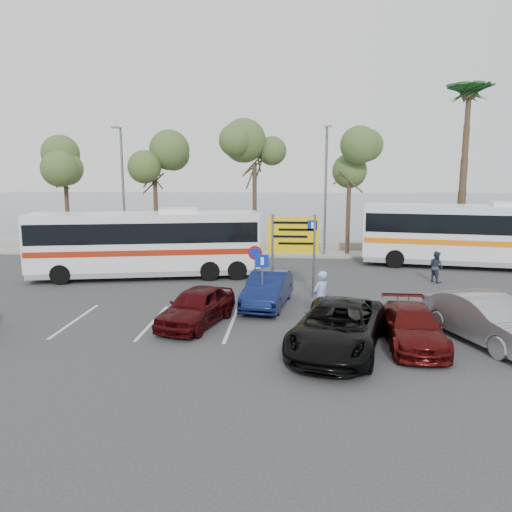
# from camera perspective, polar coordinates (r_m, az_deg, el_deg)

# --- Properties ---
(ground) EXTENTS (120.00, 120.00, 0.00)m
(ground) POSITION_cam_1_polar(r_m,az_deg,el_deg) (19.00, 1.18, -6.95)
(ground) COLOR #323234
(ground) RESTS_ON ground
(kerb_strip) EXTENTS (44.00, 2.40, 0.15)m
(kerb_strip) POSITION_cam_1_polar(r_m,az_deg,el_deg) (32.63, 2.47, 0.27)
(kerb_strip) COLOR gray
(kerb_strip) RESTS_ON ground
(seawall) EXTENTS (48.00, 0.80, 0.60)m
(seawall) POSITION_cam_1_polar(r_m,az_deg,el_deg) (34.57, 2.58, 1.19)
(seawall) COLOR gray
(seawall) RESTS_ON ground
(sea) EXTENTS (140.00, 140.00, 0.00)m
(sea) POSITION_cam_1_polar(r_m,az_deg,el_deg) (78.36, 3.50, 5.79)
(sea) COLOR #405B67
(sea) RESTS_ON ground
(tree_far_left) EXTENTS (3.20, 3.20, 7.60)m
(tree_far_left) POSITION_cam_1_polar(r_m,az_deg,el_deg) (35.48, -21.10, 10.55)
(tree_far_left) COLOR #382619
(tree_far_left) RESTS_ON kerb_strip
(tree_left) EXTENTS (3.20, 3.20, 7.20)m
(tree_left) POSITION_cam_1_polar(r_m,az_deg,el_deg) (33.39, -11.55, 10.52)
(tree_left) COLOR #382619
(tree_left) RESTS_ON kerb_strip
(tree_mid) EXTENTS (3.20, 3.20, 8.00)m
(tree_mid) POSITION_cam_1_polar(r_m,az_deg,el_deg) (32.28, -0.16, 11.90)
(tree_mid) COLOR #382619
(tree_mid) RESTS_ON kerb_strip
(tree_right) EXTENTS (3.20, 3.20, 7.40)m
(tree_right) POSITION_cam_1_polar(r_m,az_deg,el_deg) (32.37, 10.69, 10.87)
(tree_right) COLOR #382619
(tree_right) RESTS_ON kerb_strip
(palm_tree) EXTENTS (4.80, 4.80, 11.20)m
(palm_tree) POSITION_cam_1_polar(r_m,az_deg,el_deg) (34.14, 23.16, 16.44)
(palm_tree) COLOR #382619
(palm_tree) RESTS_ON kerb_strip
(street_lamp_left) EXTENTS (0.45, 1.15, 8.01)m
(street_lamp_left) POSITION_cam_1_polar(r_m,az_deg,el_deg) (33.53, -15.01, 7.98)
(street_lamp_left) COLOR slate
(street_lamp_left) RESTS_ON kerb_strip
(street_lamp_right) EXTENTS (0.45, 1.15, 8.01)m
(street_lamp_right) POSITION_cam_1_polar(r_m,az_deg,el_deg) (31.76, 7.98, 8.13)
(street_lamp_right) COLOR slate
(street_lamp_right) RESTS_ON kerb_strip
(direction_sign) EXTENTS (2.20, 0.12, 3.60)m
(direction_sign) POSITION_cam_1_polar(r_m,az_deg,el_deg) (21.58, 4.31, 1.67)
(direction_sign) COLOR slate
(direction_sign) RESTS_ON ground
(sign_no_stop) EXTENTS (0.60, 0.08, 2.35)m
(sign_no_stop) POSITION_cam_1_polar(r_m,az_deg,el_deg) (20.97, -0.10, -0.91)
(sign_no_stop) COLOR slate
(sign_no_stop) RESTS_ON ground
(sign_parking) EXTENTS (0.50, 0.07, 2.25)m
(sign_parking) POSITION_cam_1_polar(r_m,az_deg,el_deg) (19.41, 0.72, -2.10)
(sign_parking) COLOR slate
(sign_parking) RESTS_ON ground
(lane_markings) EXTENTS (12.02, 4.20, 0.01)m
(lane_markings) POSITION_cam_1_polar(r_m,az_deg,el_deg) (18.14, -2.63, -7.76)
(lane_markings) COLOR silver
(lane_markings) RESTS_ON ground
(coach_bus_left) EXTENTS (11.68, 4.60, 3.56)m
(coach_bus_left) POSITION_cam_1_polar(r_m,az_deg,el_deg) (26.05, -12.47, 1.13)
(coach_bus_left) COLOR white
(coach_bus_left) RESTS_ON ground
(coach_bus_right) EXTENTS (12.32, 4.64, 3.76)m
(coach_bus_right) POSITION_cam_1_polar(r_m,az_deg,el_deg) (30.65, 23.56, 1.99)
(coach_bus_right) COLOR white
(coach_bus_right) RESTS_ON ground
(car_blue) EXTENTS (2.08, 4.37, 1.38)m
(car_blue) POSITION_cam_1_polar(r_m,az_deg,el_deg) (20.26, 1.34, -3.85)
(car_blue) COLOR #101C4D
(car_blue) RESTS_ON ground
(car_maroon) EXTENTS (1.86, 4.24, 1.21)m
(car_maroon) POSITION_cam_1_polar(r_m,az_deg,el_deg) (16.62, 17.49, -7.70)
(car_maroon) COLOR #4E0D0D
(car_maroon) RESTS_ON ground
(car_red) EXTENTS (2.67, 4.30, 1.37)m
(car_red) POSITION_cam_1_polar(r_m,az_deg,el_deg) (17.98, -6.79, -5.72)
(car_red) COLOR #3F090B
(car_red) RESTS_ON ground
(suv_black) EXTENTS (3.74, 5.79, 1.48)m
(suv_black) POSITION_cam_1_polar(r_m,az_deg,el_deg) (15.58, 9.36, -8.02)
(suv_black) COLOR black
(suv_black) RESTS_ON ground
(car_silver_b) EXTENTS (3.24, 4.97, 1.55)m
(car_silver_b) POSITION_cam_1_polar(r_m,az_deg,el_deg) (17.67, 24.84, -6.56)
(car_silver_b) COLOR gray
(car_silver_b) RESTS_ON ground
(pedestrian_near) EXTENTS (0.82, 0.81, 1.91)m
(pedestrian_near) POSITION_cam_1_polar(r_m,az_deg,el_deg) (18.19, 7.41, -4.67)
(pedestrian_near) COLOR #96AADB
(pedestrian_near) RESTS_ON ground
(pedestrian_far) EXTENTS (0.89, 0.95, 1.55)m
(pedestrian_far) POSITION_cam_1_polar(r_m,az_deg,el_deg) (26.09, 19.88, -1.16)
(pedestrian_far) COLOR #2C3343
(pedestrian_far) RESTS_ON ground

